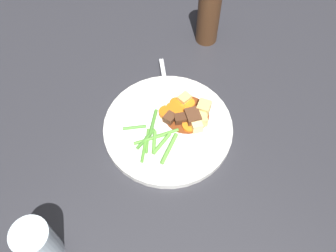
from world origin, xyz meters
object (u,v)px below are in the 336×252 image
(carrot_slice_0, at_px, (172,108))
(water_glass, at_px, (39,245))
(carrot_slice_3, at_px, (185,110))
(carrot_slice_4, at_px, (176,103))
(meat_chunk_2, at_px, (180,119))
(meat_chunk_0, at_px, (193,117))
(carrot_slice_2, at_px, (189,126))
(pepper_mill, at_px, (208,16))
(potato_chunk_2, at_px, (200,119))
(potato_chunk_0, at_px, (204,108))
(meat_chunk_1, at_px, (170,118))
(carrot_slice_5, at_px, (166,112))
(dinner_plate, at_px, (168,128))
(fork, at_px, (166,90))
(potato_chunk_1, at_px, (197,126))
(carrot_slice_1, at_px, (190,105))
(potato_chunk_3, at_px, (185,99))
(carrot_slice_6, at_px, (177,112))

(carrot_slice_0, distance_m, water_glass, 0.38)
(carrot_slice_3, relative_size, carrot_slice_4, 1.37)
(meat_chunk_2, bearing_deg, meat_chunk_0, -45.69)
(carrot_slice_2, height_order, pepper_mill, pepper_mill)
(carrot_slice_3, distance_m, potato_chunk_2, 0.04)
(potato_chunk_0, xyz_separation_m, meat_chunk_1, (-0.06, 0.04, -0.01))
(carrot_slice_5, bearing_deg, dinner_plate, -131.05)
(meat_chunk_0, bearing_deg, dinner_plate, 144.37)
(carrot_slice_4, bearing_deg, meat_chunk_2, -128.41)
(potato_chunk_2, bearing_deg, pepper_mill, 33.85)
(potato_chunk_2, xyz_separation_m, meat_chunk_2, (-0.03, 0.03, -0.00))
(carrot_slice_4, height_order, water_glass, water_glass)
(carrot_slice_5, xyz_separation_m, fork, (0.05, 0.04, -0.00))
(potato_chunk_1, distance_m, meat_chunk_2, 0.04)
(meat_chunk_1, bearing_deg, carrot_slice_5, 68.15)
(carrot_slice_0, relative_size, water_glass, 0.24)
(pepper_mill, bearing_deg, potato_chunk_1, -147.14)
(potato_chunk_0, bearing_deg, carrot_slice_4, 112.01)
(meat_chunk_1, bearing_deg, carrot_slice_1, -9.72)
(potato_chunk_0, distance_m, potato_chunk_1, 0.05)
(water_glass, bearing_deg, meat_chunk_2, -1.55)
(dinner_plate, xyz_separation_m, fork, (0.07, 0.07, 0.01))
(potato_chunk_3, bearing_deg, fork, 91.55)
(carrot_slice_0, bearing_deg, meat_chunk_1, -149.48)
(carrot_slice_5, distance_m, fork, 0.07)
(carrot_slice_3, bearing_deg, carrot_slice_2, -129.66)
(carrot_slice_2, height_order, potato_chunk_0, potato_chunk_0)
(carrot_slice_3, bearing_deg, meat_chunk_1, 164.53)
(dinner_plate, relative_size, potato_chunk_1, 11.98)
(carrot_slice_6, bearing_deg, carrot_slice_5, 132.39)
(carrot_slice_1, xyz_separation_m, carrot_slice_2, (-0.04, -0.03, -0.00))
(carrot_slice_5, height_order, potato_chunk_1, potato_chunk_1)
(carrot_slice_0, relative_size, potato_chunk_2, 0.88)
(carrot_slice_1, distance_m, carrot_slice_6, 0.03)
(potato_chunk_3, height_order, meat_chunk_0, meat_chunk_0)
(water_glass, bearing_deg, fork, 9.32)
(carrot_slice_6, bearing_deg, potato_chunk_1, -94.44)
(carrot_slice_4, relative_size, potato_chunk_2, 0.87)
(meat_chunk_0, relative_size, meat_chunk_1, 1.42)
(carrot_slice_4, bearing_deg, water_glass, -176.31)
(potato_chunk_2, bearing_deg, water_glass, 173.90)
(carrot_slice_0, relative_size, potato_chunk_3, 1.01)
(meat_chunk_0, height_order, meat_chunk_1, meat_chunk_0)
(carrot_slice_0, xyz_separation_m, meat_chunk_2, (-0.01, -0.03, 0.00))
(carrot_slice_6, xyz_separation_m, potato_chunk_0, (0.04, -0.04, 0.01))
(carrot_slice_0, xyz_separation_m, meat_chunk_1, (-0.02, -0.01, 0.00))
(pepper_mill, bearing_deg, potato_chunk_3, -155.87)
(potato_chunk_1, bearing_deg, water_glass, 172.59)
(meat_chunk_2, bearing_deg, carrot_slice_4, 51.59)
(carrot_slice_4, bearing_deg, pepper_mill, 20.09)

